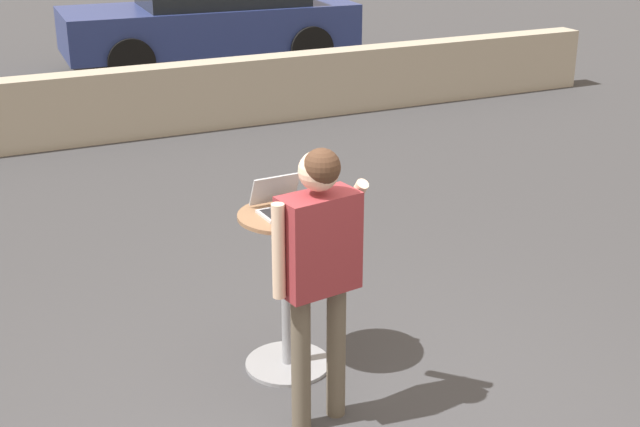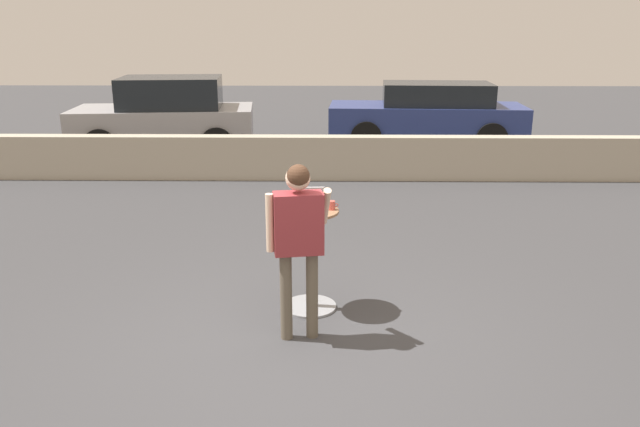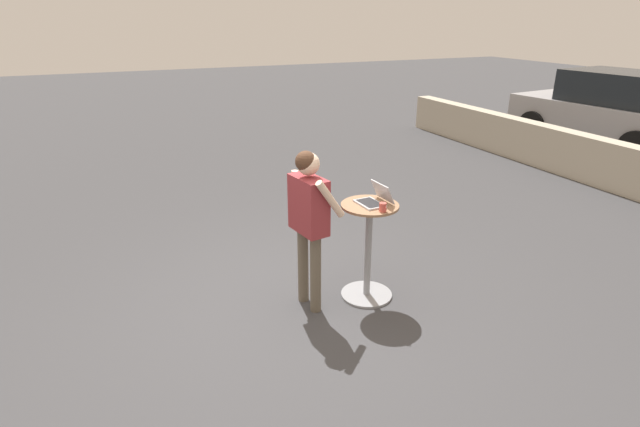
% 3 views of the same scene
% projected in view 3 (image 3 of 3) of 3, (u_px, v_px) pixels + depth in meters
% --- Properties ---
extents(ground_plane, '(50.00, 50.00, 0.00)m').
position_uv_depth(ground_plane, '(287.00, 309.00, 5.13)').
color(ground_plane, '#3D3D3F').
extents(cafe_table, '(0.59, 0.59, 1.05)m').
position_uv_depth(cafe_table, '(368.00, 249.00, 5.17)').
color(cafe_table, gray).
rests_on(cafe_table, ground_plane).
extents(laptop, '(0.33, 0.32, 0.21)m').
position_uv_depth(laptop, '(374.00, 199.00, 4.99)').
color(laptop, '#B7BABF').
rests_on(laptop, cafe_table).
extents(coffee_mug, '(0.10, 0.07, 0.09)m').
position_uv_depth(coffee_mug, '(383.00, 207.00, 4.79)').
color(coffee_mug, '#C14C42').
rests_on(coffee_mug, cafe_table).
extents(standing_person, '(0.58, 0.42, 1.65)m').
position_uv_depth(standing_person, '(309.00, 211.00, 4.81)').
color(standing_person, brown).
rests_on(standing_person, ground_plane).
extents(parked_car_further_down, '(4.10, 2.24, 1.69)m').
position_uv_depth(parked_car_further_down, '(611.00, 110.00, 11.04)').
color(parked_car_further_down, '#9E9EA3').
rests_on(parked_car_further_down, ground_plane).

